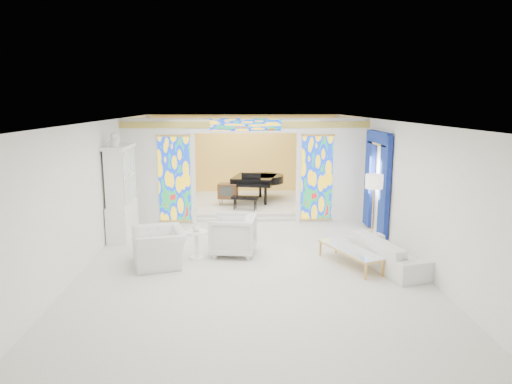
{
  "coord_description": "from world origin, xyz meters",
  "views": [
    {
      "loc": [
        -0.28,
        -10.93,
        3.42
      ],
      "look_at": [
        0.21,
        0.2,
        1.24
      ],
      "focal_mm": 32.0,
      "sensor_mm": 36.0,
      "label": 1
    }
  ],
  "objects_px": {
    "armchair_left": "(159,247)",
    "armchair_right": "(233,235)",
    "china_cabinet": "(121,193)",
    "tv_console": "(228,191)",
    "grand_piano": "(258,180)",
    "coffee_table": "(350,250)",
    "sofa": "(390,252)"
  },
  "relations": [
    {
      "from": "sofa",
      "to": "tv_console",
      "type": "xyz_separation_m",
      "value": [
        -3.5,
        5.33,
        0.32
      ]
    },
    {
      "from": "china_cabinet",
      "to": "grand_piano",
      "type": "bearing_deg",
      "value": 44.36
    },
    {
      "from": "sofa",
      "to": "tv_console",
      "type": "distance_m",
      "value": 6.39
    },
    {
      "from": "coffee_table",
      "to": "grand_piano",
      "type": "distance_m",
      "value": 6.2
    },
    {
      "from": "china_cabinet",
      "to": "coffee_table",
      "type": "relative_size",
      "value": 1.53
    },
    {
      "from": "china_cabinet",
      "to": "grand_piano",
      "type": "distance_m",
      "value": 5.16
    },
    {
      "from": "armchair_right",
      "to": "tv_console",
      "type": "xyz_separation_m",
      "value": [
        -0.19,
        4.36,
        0.18
      ]
    },
    {
      "from": "china_cabinet",
      "to": "armchair_right",
      "type": "bearing_deg",
      "value": -27.59
    },
    {
      "from": "sofa",
      "to": "armchair_right",
      "type": "bearing_deg",
      "value": 59.1
    },
    {
      "from": "armchair_right",
      "to": "coffee_table",
      "type": "bearing_deg",
      "value": 79.56
    },
    {
      "from": "armchair_right",
      "to": "grand_piano",
      "type": "xyz_separation_m",
      "value": [
        0.83,
        5.09,
        0.41
      ]
    },
    {
      "from": "armchair_left",
      "to": "armchair_right",
      "type": "distance_m",
      "value": 1.69
    },
    {
      "from": "china_cabinet",
      "to": "sofa",
      "type": "height_order",
      "value": "china_cabinet"
    },
    {
      "from": "armchair_right",
      "to": "grand_piano",
      "type": "bearing_deg",
      "value": 179.4
    },
    {
      "from": "china_cabinet",
      "to": "tv_console",
      "type": "xyz_separation_m",
      "value": [
        2.66,
        2.87,
        -0.54
      ]
    },
    {
      "from": "armchair_left",
      "to": "sofa",
      "type": "xyz_separation_m",
      "value": [
        4.89,
        -0.35,
        -0.07
      ]
    },
    {
      "from": "tv_console",
      "to": "china_cabinet",
      "type": "bearing_deg",
      "value": -121.2
    },
    {
      "from": "grand_piano",
      "to": "coffee_table",
      "type": "bearing_deg",
      "value": -59.98
    },
    {
      "from": "coffee_table",
      "to": "tv_console",
      "type": "distance_m",
      "value": 5.88
    },
    {
      "from": "grand_piano",
      "to": "tv_console",
      "type": "xyz_separation_m",
      "value": [
        -1.02,
        -0.73,
        -0.23
      ]
    },
    {
      "from": "armchair_left",
      "to": "grand_piano",
      "type": "bearing_deg",
      "value": 140.84
    },
    {
      "from": "tv_console",
      "to": "armchair_left",
      "type": "bearing_deg",
      "value": -93.94
    },
    {
      "from": "china_cabinet",
      "to": "sofa",
      "type": "relative_size",
      "value": 1.27
    },
    {
      "from": "coffee_table",
      "to": "armchair_left",
      "type": "bearing_deg",
      "value": 176.54
    },
    {
      "from": "coffee_table",
      "to": "grand_piano",
      "type": "relative_size",
      "value": 0.67
    },
    {
      "from": "armchair_left",
      "to": "grand_piano",
      "type": "relative_size",
      "value": 0.45
    },
    {
      "from": "armchair_right",
      "to": "grand_piano",
      "type": "relative_size",
      "value": 0.38
    },
    {
      "from": "armchair_left",
      "to": "tv_console",
      "type": "height_order",
      "value": "tv_console"
    },
    {
      "from": "china_cabinet",
      "to": "armchair_left",
      "type": "relative_size",
      "value": 2.29
    },
    {
      "from": "armchair_right",
      "to": "grand_piano",
      "type": "distance_m",
      "value": 5.17
    },
    {
      "from": "armchair_left",
      "to": "coffee_table",
      "type": "bearing_deg",
      "value": 70.25
    },
    {
      "from": "sofa",
      "to": "grand_piano",
      "type": "height_order",
      "value": "grand_piano"
    }
  ]
}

